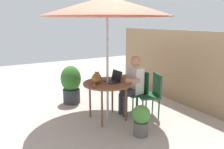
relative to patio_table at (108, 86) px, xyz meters
name	(u,v)px	position (x,y,z in m)	size (l,w,h in m)	color
ground_plane	(108,119)	(0.00, 0.00, -0.68)	(14.00, 14.00, 0.00)	#ADA399
fence_back	(180,67)	(0.00, 1.95, 0.18)	(4.51, 0.08, 1.71)	#937756
patio_table	(108,86)	(0.00, 0.00, 0.00)	(0.94, 0.94, 0.75)	brown
patio_umbrella	(107,6)	(0.00, 0.00, 1.48)	(2.37, 2.37, 2.34)	#B7B7BC
chair_occupied	(138,89)	(0.00, 0.75, -0.16)	(0.40, 0.40, 0.88)	#194C2D
chair_empty	(152,91)	(0.30, 0.87, -0.16)	(0.51, 0.51, 0.88)	#194C2D
person_seated	(132,82)	(0.00, 0.59, 0.01)	(0.48, 0.48, 1.22)	white
laptop	(114,79)	(0.00, 0.15, 0.13)	(0.31, 0.27, 0.21)	black
cat	(97,78)	(-0.15, -0.16, 0.15)	(0.57, 0.40, 0.17)	olive
potted_plant_near_fence	(71,84)	(-1.23, -0.30, -0.20)	(0.47, 0.47, 0.90)	#33383D
potted_plant_by_chair	(141,119)	(0.87, 0.16, -0.38)	(0.31, 0.31, 0.54)	#595654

